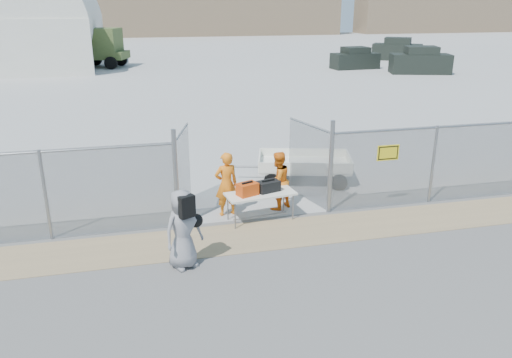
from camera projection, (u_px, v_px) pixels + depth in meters
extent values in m
plane|color=#555353|center=(277.00, 254.00, 11.13)|extent=(160.00, 160.00, 0.00)
cube|color=#A5A5A4|center=(163.00, 59.00, 49.63)|extent=(160.00, 80.00, 0.01)
cube|color=#99825C|center=(266.00, 235.00, 12.04)|extent=(44.00, 1.60, 0.01)
cube|color=#D8460E|center=(247.00, 189.00, 12.46)|extent=(0.59, 0.49, 0.31)
cube|color=black|center=(268.00, 186.00, 12.72)|extent=(0.64, 0.48, 0.27)
imported|color=orange|center=(226.00, 184.00, 12.94)|extent=(0.69, 0.51, 1.72)
imported|color=orange|center=(278.00, 181.00, 13.35)|extent=(0.98, 0.91, 1.60)
imported|color=gray|center=(183.00, 229.00, 10.36)|extent=(1.00, 0.86, 1.73)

